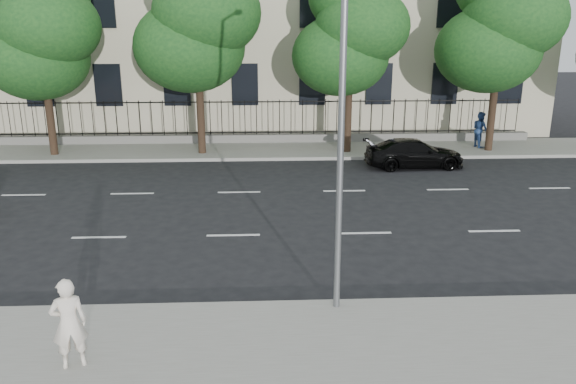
# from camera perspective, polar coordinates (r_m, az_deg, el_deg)

# --- Properties ---
(ground) EXTENTS (120.00, 120.00, 0.00)m
(ground) POSITION_cam_1_polar(r_m,az_deg,el_deg) (14.72, -6.05, -7.91)
(ground) COLOR black
(ground) RESTS_ON ground
(near_sidewalk) EXTENTS (60.00, 4.00, 0.15)m
(near_sidewalk) POSITION_cam_1_polar(r_m,az_deg,el_deg) (11.18, -7.26, -16.13)
(near_sidewalk) COLOR gray
(near_sidewalk) RESTS_ON ground
(far_sidewalk) EXTENTS (60.00, 4.00, 0.15)m
(far_sidewalk) POSITION_cam_1_polar(r_m,az_deg,el_deg) (28.03, -4.44, 4.25)
(far_sidewalk) COLOR gray
(far_sidewalk) RESTS_ON ground
(lane_markings) EXTENTS (49.60, 4.62, 0.01)m
(lane_markings) POSITION_cam_1_polar(r_m,az_deg,el_deg) (19.13, -5.25, -1.95)
(lane_markings) COLOR silver
(lane_markings) RESTS_ON ground
(iron_fence) EXTENTS (30.00, 0.50, 2.20)m
(iron_fence) POSITION_cam_1_polar(r_m,az_deg,el_deg) (29.58, -4.37, 6.04)
(iron_fence) COLOR slate
(iron_fence) RESTS_ON far_sidewalk
(street_light) EXTENTS (0.25, 3.32, 8.05)m
(street_light) POSITION_cam_1_polar(r_m,az_deg,el_deg) (11.73, 5.20, 11.94)
(street_light) COLOR slate
(street_light) RESTS_ON near_sidewalk
(tree_b) EXTENTS (5.53, 5.12, 8.97)m
(tree_b) POSITION_cam_1_polar(r_m,az_deg,el_deg) (28.49, -23.74, 14.85)
(tree_b) COLOR #382619
(tree_b) RESTS_ON far_sidewalk
(tree_c) EXTENTS (5.89, 5.50, 9.80)m
(tree_c) POSITION_cam_1_polar(r_m,az_deg,el_deg) (26.88, -9.18, 17.17)
(tree_c) COLOR #382619
(tree_c) RESTS_ON far_sidewalk
(tree_d) EXTENTS (5.34, 4.94, 8.84)m
(tree_d) POSITION_cam_1_polar(r_m,az_deg,el_deg) (27.03, 6.40, 16.06)
(tree_d) COLOR #382619
(tree_d) RESTS_ON far_sidewalk
(tree_e) EXTENTS (5.71, 5.31, 9.46)m
(tree_e) POSITION_cam_1_polar(r_m,az_deg,el_deg) (28.93, 20.82, 15.87)
(tree_e) COLOR #382619
(tree_e) RESTS_ON far_sidewalk
(black_sedan) EXTENTS (4.42, 1.96, 1.26)m
(black_sedan) POSITION_cam_1_polar(r_m,az_deg,el_deg) (25.41, 12.70, 3.86)
(black_sedan) COLOR black
(black_sedan) RESTS_ON ground
(woman_near) EXTENTS (0.73, 0.60, 1.72)m
(woman_near) POSITION_cam_1_polar(r_m,az_deg,el_deg) (10.95, -21.37, -12.31)
(woman_near) COLOR white
(woman_near) RESTS_ON near_sidewalk
(pedestrian_far) EXTENTS (0.83, 0.98, 1.77)m
(pedestrian_far) POSITION_cam_1_polar(r_m,az_deg,el_deg) (29.81, 18.94, 6.03)
(pedestrian_far) COLOR navy
(pedestrian_far) RESTS_ON far_sidewalk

